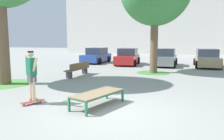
# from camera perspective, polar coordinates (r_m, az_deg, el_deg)

# --- Properties ---
(ground_plane) EXTENTS (120.00, 120.00, 0.00)m
(ground_plane) POSITION_cam_1_polar(r_m,az_deg,el_deg) (6.46, -0.14, -11.21)
(ground_plane) COLOR #999993
(building_facade) EXTENTS (36.94, 4.00, 10.83)m
(building_facade) POSITION_cam_1_polar(r_m,az_deg,el_deg) (38.64, 14.80, 12.24)
(building_facade) COLOR silver
(building_facade) RESTS_ON ground
(skate_box) EXTENTS (1.33, 2.04, 0.46)m
(skate_box) POSITION_cam_1_polar(r_m,az_deg,el_deg) (6.93, -3.81, -6.36)
(skate_box) COLOR #237A4C
(skate_box) RESTS_ON ground
(skateboard) EXTENTS (0.57, 0.80, 0.09)m
(skateboard) POSITION_cam_1_polar(r_m,az_deg,el_deg) (7.73, -20.35, -7.94)
(skateboard) COLOR #B23333
(skateboard) RESTS_ON ground
(skater) EXTENTS (0.91, 0.56, 1.69)m
(skater) POSITION_cam_1_polar(r_m,az_deg,el_deg) (7.53, -20.68, -0.62)
(skater) COLOR beige
(skater) RESTS_ON skateboard
(grass_patch_near_left) EXTENTS (2.70, 2.70, 0.01)m
(grass_patch_near_left) POSITION_cam_1_polar(r_m,az_deg,el_deg) (11.90, -26.63, -3.31)
(grass_patch_near_left) COLOR #519342
(grass_patch_near_left) RESTS_ON ground
(grass_patch_mid_back) EXTENTS (2.24, 2.24, 0.01)m
(grass_patch_mid_back) POSITION_cam_1_polar(r_m,az_deg,el_deg) (14.68, 10.96, -0.72)
(grass_patch_mid_back) COLOR #47893D
(grass_patch_mid_back) RESTS_ON ground
(car_blue) EXTENTS (1.97, 4.23, 1.50)m
(car_blue) POSITION_cam_1_polar(r_m,az_deg,el_deg) (21.37, -4.13, 3.79)
(car_blue) COLOR #28479E
(car_blue) RESTS_ON ground
(car_red) EXTENTS (2.12, 4.30, 1.50)m
(car_red) POSITION_cam_1_polar(r_m,az_deg,el_deg) (19.65, 4.20, 3.47)
(car_red) COLOR red
(car_red) RESTS_ON ground
(car_grey) EXTENTS (2.01, 4.25, 1.50)m
(car_grey) POSITION_cam_1_polar(r_m,az_deg,el_deg) (19.17, 14.04, 3.16)
(car_grey) COLOR slate
(car_grey) RESTS_ON ground
(car_tan) EXTENTS (1.92, 4.20, 1.50)m
(car_tan) POSITION_cam_1_polar(r_m,az_deg,el_deg) (19.41, 24.02, 2.78)
(car_tan) COLOR tan
(car_tan) RESTS_ON ground
(park_bench) EXTENTS (0.53, 2.42, 0.83)m
(park_bench) POSITION_cam_1_polar(r_m,az_deg,el_deg) (13.17, -9.03, 0.33)
(park_bench) COLOR brown
(park_bench) RESTS_ON ground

